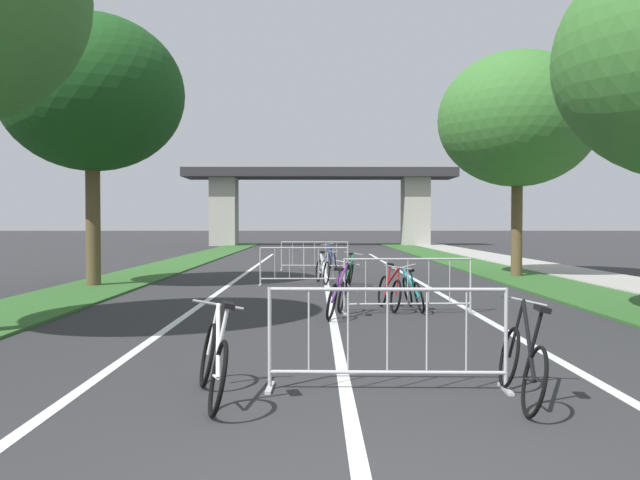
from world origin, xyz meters
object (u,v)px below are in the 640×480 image
object	(u,v)px
bicycle_silver_6	(323,270)
bicycle_black_1	(522,363)
tree_left_oak_mid	(92,94)
crowd_barrier_third	(304,266)
bicycle_purple_3	(338,296)
bicycle_teal_4	(413,292)
crowd_barrier_fourth	(315,256)
bicycle_blue_5	(331,260)
tree_right_oak_near	(518,120)
bicycle_white_0	(213,361)
bicycle_red_2	(389,291)
crowd_barrier_second	(408,286)
bicycle_green_7	(349,274)
crowd_barrier_nearest	(387,339)

from	to	relation	value
bicycle_silver_6	bicycle_black_1	bearing A→B (deg)	85.96
tree_left_oak_mid	crowd_barrier_third	bearing A→B (deg)	4.07
bicycle_purple_3	bicycle_teal_4	xyz separation A→B (m)	(1.51, 0.90, -0.02)
crowd_barrier_fourth	bicycle_blue_5	size ratio (longest dim) A/B	1.54
tree_right_oak_near	bicycle_white_0	xyz separation A→B (m)	(-7.34, -14.21, -4.59)
tree_left_oak_mid	bicycle_silver_6	world-z (taller)	tree_left_oak_mid
tree_right_oak_near	bicycle_red_2	bearing A→B (deg)	-122.67
crowd_barrier_second	bicycle_white_0	bearing A→B (deg)	-114.39
bicycle_blue_5	bicycle_silver_6	xyz separation A→B (m)	(-0.38, -5.55, 0.01)
bicycle_teal_4	bicycle_blue_5	size ratio (longest dim) A/B	1.03
bicycle_black_1	bicycle_red_2	bearing A→B (deg)	99.18
bicycle_white_0	bicycle_teal_4	world-z (taller)	bicycle_white_0
tree_right_oak_near	bicycle_green_7	size ratio (longest dim) A/B	4.42
tree_left_oak_mid	bicycle_purple_3	xyz separation A→B (m)	(6.38, -5.62, -4.80)
crowd_barrier_third	bicycle_teal_4	bearing A→B (deg)	-66.47
tree_right_oak_near	crowd_barrier_second	size ratio (longest dim) A/B	2.86
crowd_barrier_second	bicycle_teal_4	bearing A→B (deg)	71.45
tree_left_oak_mid	crowd_barrier_second	size ratio (longest dim) A/B	2.92
crowd_barrier_fourth	bicycle_purple_3	bearing A→B (deg)	-87.82
crowd_barrier_fourth	bicycle_blue_5	distance (m)	0.77
bicycle_red_2	bicycle_black_1	bearing A→B (deg)	85.88
crowd_barrier_second	bicycle_teal_4	distance (m)	0.54
bicycle_teal_4	bicycle_silver_6	world-z (taller)	bicycle_silver_6
tree_left_oak_mid	bicycle_red_2	world-z (taller)	tree_left_oak_mid
bicycle_purple_3	bicycle_blue_5	xyz separation A→B (m)	(0.17, 12.08, -0.01)
bicycle_red_2	bicycle_teal_4	world-z (taller)	bicycle_red_2
crowd_barrier_nearest	bicycle_green_7	bearing A→B (deg)	89.15
crowd_barrier_second	bicycle_blue_5	world-z (taller)	crowd_barrier_second
bicycle_green_7	tree_right_oak_near	bearing A→B (deg)	39.30
bicycle_red_2	bicycle_blue_5	size ratio (longest dim) A/B	1.00
crowd_barrier_third	bicycle_red_2	world-z (taller)	crowd_barrier_third
tree_left_oak_mid	bicycle_white_0	distance (m)	13.18
bicycle_blue_5	bicycle_green_7	bearing A→B (deg)	-97.10
bicycle_purple_3	bicycle_green_7	xyz separation A→B (m)	(0.49, 5.48, -0.01)
tree_right_oak_near	crowd_barrier_nearest	bearing A→B (deg)	-112.17
bicycle_white_0	bicycle_red_2	distance (m)	7.00
tree_right_oak_near	bicycle_teal_4	size ratio (longest dim) A/B	4.24
bicycle_teal_4	tree_left_oak_mid	bearing A→B (deg)	145.29
bicycle_black_1	bicycle_red_2	xyz separation A→B (m)	(-0.51, 6.62, -0.01)
crowd_barrier_nearest	bicycle_green_7	xyz separation A→B (m)	(0.16, 10.67, -0.16)
crowd_barrier_fourth	bicycle_blue_5	bearing A→B (deg)	35.45
bicycle_purple_3	tree_left_oak_mid	bearing A→B (deg)	151.11
crowd_barrier_fourth	bicycle_green_7	distance (m)	6.23
bicycle_white_0	bicycle_purple_3	size ratio (longest dim) A/B	1.02
tree_left_oak_mid	bicycle_blue_5	world-z (taller)	tree_left_oak_mid
bicycle_green_7	crowd_barrier_third	bearing A→B (deg)	165.11
crowd_barrier_third	bicycle_green_7	distance (m)	1.34
crowd_barrier_second	bicycle_purple_3	bearing A→B (deg)	-162.75
tree_left_oak_mid	bicycle_teal_4	bearing A→B (deg)	-30.89
bicycle_white_0	bicycle_silver_6	world-z (taller)	bicycle_white_0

